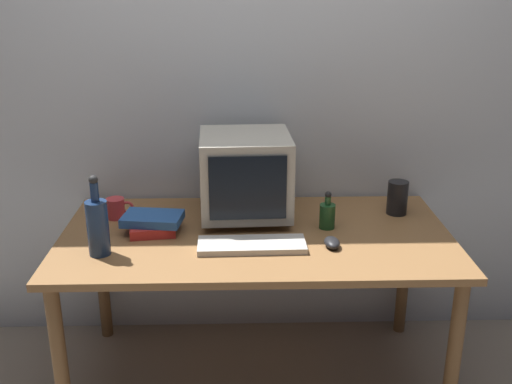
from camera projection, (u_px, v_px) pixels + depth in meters
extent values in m
plane|color=gray|center=(256.00, 376.00, 2.72)|extent=(6.00, 6.00, 0.00)
cube|color=silver|center=(253.00, 82.00, 2.75)|extent=(4.00, 0.08, 2.50)
cube|color=olive|center=(256.00, 236.00, 2.48)|extent=(1.60, 0.84, 0.03)
cylinder|color=brown|center=(60.00, 365.00, 2.24)|extent=(0.06, 0.06, 0.68)
cylinder|color=brown|center=(454.00, 358.00, 2.28)|extent=(0.06, 0.06, 0.68)
cylinder|color=brown|center=(102.00, 274.00, 2.93)|extent=(0.06, 0.06, 0.68)
cylinder|color=brown|center=(404.00, 270.00, 2.96)|extent=(0.06, 0.06, 0.68)
cube|color=#B2AD9E|center=(246.00, 213.00, 2.64)|extent=(0.29, 0.25, 0.03)
cube|color=#B2AD9E|center=(245.00, 173.00, 2.58)|extent=(0.40, 0.40, 0.34)
cube|color=black|center=(248.00, 188.00, 2.40)|extent=(0.31, 0.02, 0.27)
cube|color=beige|center=(252.00, 245.00, 2.34)|extent=(0.42, 0.16, 0.02)
ellipsoid|color=black|center=(332.00, 243.00, 2.35)|extent=(0.07, 0.10, 0.04)
cylinder|color=navy|center=(98.00, 228.00, 2.26)|extent=(0.08, 0.08, 0.21)
cylinder|color=navy|center=(94.00, 192.00, 2.21)|extent=(0.03, 0.03, 0.07)
sphere|color=#262626|center=(93.00, 180.00, 2.19)|extent=(0.03, 0.03, 0.03)
cylinder|color=#1E4C23|center=(327.00, 216.00, 2.51)|extent=(0.07, 0.07, 0.10)
cylinder|color=#1E4C23|center=(328.00, 201.00, 2.49)|extent=(0.03, 0.03, 0.04)
sphere|color=#262626|center=(328.00, 195.00, 2.48)|extent=(0.03, 0.03, 0.03)
cube|color=red|center=(153.00, 228.00, 2.48)|extent=(0.20, 0.18, 0.04)
cube|color=#28569E|center=(153.00, 219.00, 2.48)|extent=(0.26, 0.19, 0.04)
cylinder|color=#CC383D|center=(116.00, 208.00, 2.62)|extent=(0.08, 0.08, 0.09)
torus|color=#CC383D|center=(127.00, 207.00, 2.62)|extent=(0.06, 0.01, 0.06)
cylinder|color=black|center=(397.00, 198.00, 2.66)|extent=(0.09, 0.09, 0.15)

